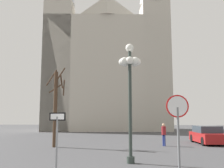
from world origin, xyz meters
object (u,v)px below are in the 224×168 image
street_lamp (130,77)px  parked_car_near_red (208,135)px  one_way_arrow_sign (57,137)px  stop_sign (178,120)px  pedestrian_walking (164,132)px  bare_tree (56,105)px  cathedral (107,57)px

street_lamp → parked_car_near_red: size_ratio=1.33×
one_way_arrow_sign → street_lamp: street_lamp is taller
stop_sign → one_way_arrow_sign: bearing=-176.1°
stop_sign → pedestrian_walking: 10.31m
parked_car_near_red → bare_tree: bearing=-164.9°
cathedral → bare_tree: (-1.58, -22.11, -8.79)m
cathedral → parked_car_near_red: (9.77, -19.05, -11.08)m
stop_sign → bare_tree: bearing=127.4°
cathedral → parked_car_near_red: cathedral is taller
bare_tree → pedestrian_walking: (7.70, 1.21, -1.98)m
one_way_arrow_sign → street_lamp: bearing=55.2°
street_lamp → parked_car_near_red: (6.06, 8.86, -3.33)m
bare_tree → parked_car_near_red: bearing=15.1°
cathedral → one_way_arrow_sign: 33.08m
pedestrian_walking → street_lamp: bearing=-108.9°
parked_car_near_red → pedestrian_walking: 4.11m
street_lamp → parked_car_near_red: 11.24m
bare_tree → parked_car_near_red: 11.98m
pedestrian_walking → bare_tree: bearing=-171.1°
cathedral → bare_tree: size_ratio=6.68×
street_lamp → cathedral: bearing=97.6°
street_lamp → bare_tree: 7.92m
stop_sign → pedestrian_walking: (0.82, 10.23, -1.01)m
stop_sign → pedestrian_walking: size_ratio=1.76×
cathedral → one_way_arrow_sign: bearing=-87.6°
one_way_arrow_sign → pedestrian_walking: 11.57m
one_way_arrow_sign → parked_car_near_red: 15.00m
stop_sign → one_way_arrow_sign: size_ratio=1.26×
cathedral → stop_sign: (5.30, -31.12, -9.76)m
cathedral → pedestrian_walking: bearing=-73.7°
cathedral → street_lamp: bearing=-82.4°
pedestrian_walking → parked_car_near_red: bearing=26.8°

